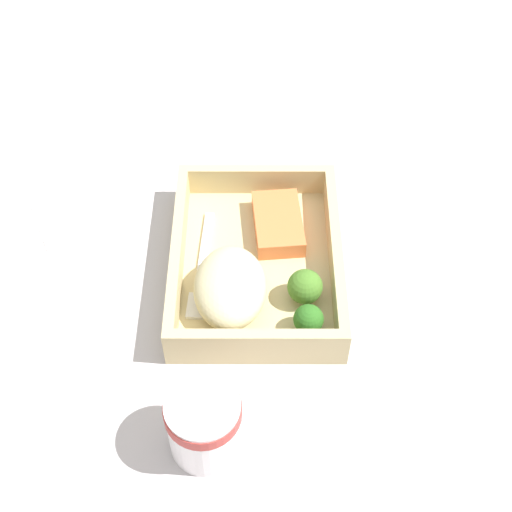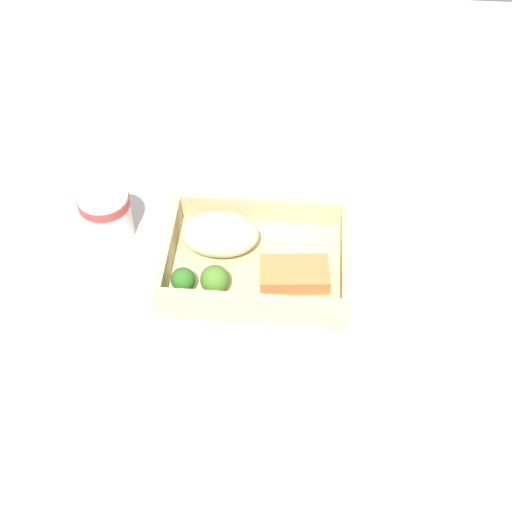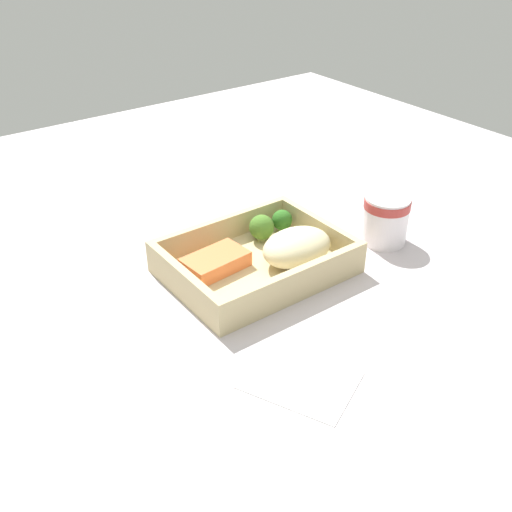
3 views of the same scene
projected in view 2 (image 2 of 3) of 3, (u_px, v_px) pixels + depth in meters
The scene contains 10 objects.
ground_plane at pixel (256, 274), 101.07cm from camera, with size 160.00×160.00×2.00cm, color #BFB6BB.
takeout_tray at pixel (256, 266), 99.89cm from camera, with size 25.77×19.46×1.20cm, color #C8B482.
tray_rim at pixel (256, 254), 98.03cm from camera, with size 25.77×19.46×3.85cm.
salmon_fillet at pixel (294, 274), 96.56cm from camera, with size 9.33×5.62×2.28cm, color orange.
mashed_potatoes at pixel (220, 234), 99.83cm from camera, with size 11.12×8.06×5.07cm, color beige.
broccoli_floret_1 at pixel (215, 280), 94.47cm from camera, with size 3.96×3.96×4.26cm.
broccoli_floret_2 at pixel (183, 280), 94.69cm from camera, with size 3.29×3.29×3.78cm.
fork at pixel (252, 230), 103.61cm from camera, with size 15.87×2.62×0.44cm.
paper_cup at pixel (106, 214), 101.61cm from camera, with size 7.31×7.31×7.87cm.
receipt_slip at pixel (326, 171), 114.33cm from camera, with size 9.45×12.43×0.24cm, color white.
Camera 2 is at (-5.31, 66.22, 75.21)cm, focal length 50.00 mm.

